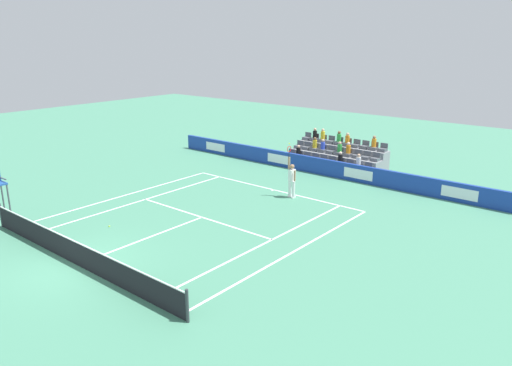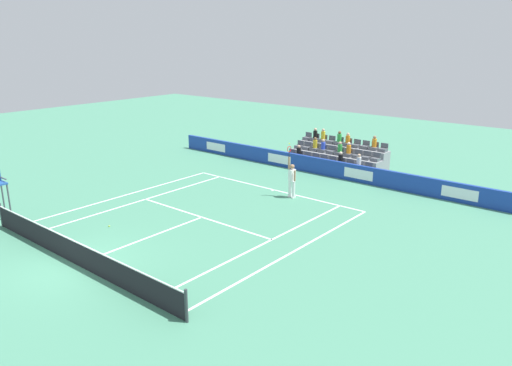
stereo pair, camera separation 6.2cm
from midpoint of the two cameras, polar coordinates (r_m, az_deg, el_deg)
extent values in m
plane|color=#47896B|center=(19.40, -20.17, -8.91)|extent=(80.00, 80.00, 0.00)
cube|color=white|center=(26.80, 2.03, -0.79)|extent=(10.97, 0.10, 0.01)
cube|color=white|center=(22.92, -6.38, -3.97)|extent=(8.23, 0.10, 0.01)
cube|color=white|center=(20.99, -12.67, -6.27)|extent=(0.10, 6.40, 0.01)
cube|color=white|center=(25.62, -13.57, -2.10)|extent=(0.10, 11.89, 0.01)
cube|color=white|center=(20.03, 1.00, -6.98)|extent=(0.10, 11.89, 0.01)
cube|color=white|center=(26.69, -15.36, -1.48)|extent=(0.10, 11.89, 0.01)
cube|color=white|center=(19.28, 4.22, -8.00)|extent=(0.10, 11.89, 0.01)
cube|color=white|center=(26.72, 1.90, -0.84)|extent=(0.10, 0.20, 0.01)
cube|color=#193899|center=(30.08, 7.06, 2.01)|extent=(22.63, 0.20, 0.99)
cube|color=white|center=(26.61, 22.48, -1.11)|extent=(1.81, 0.01, 0.55)
cube|color=white|center=(28.63, 11.70, 1.03)|extent=(1.81, 0.01, 0.55)
cube|color=white|center=(31.54, 2.62, 2.80)|extent=(1.81, 0.01, 0.55)
cube|color=white|center=(35.14, -4.79, 4.20)|extent=(1.81, 0.01, 0.55)
cylinder|color=#33383D|center=(24.23, -27.55, -3.34)|extent=(0.10, 0.10, 1.07)
cylinder|color=#33383D|center=(14.80, -8.11, -13.96)|extent=(0.10, 0.10, 1.07)
cube|color=black|center=(19.21, -20.31, -7.66)|extent=(11.77, 0.02, 0.92)
cube|color=white|center=(19.03, -20.45, -6.34)|extent=(11.77, 0.04, 0.04)
cylinder|color=white|center=(25.40, 4.31, -0.77)|extent=(0.16, 0.16, 0.90)
cylinder|color=white|center=(25.54, 3.89, -0.66)|extent=(0.16, 0.16, 0.90)
cube|color=white|center=(25.53, 4.29, -1.65)|extent=(0.14, 0.27, 0.08)
cube|color=white|center=(25.67, 3.87, -1.53)|extent=(0.14, 0.27, 0.08)
cube|color=white|center=(25.26, 4.13, 0.91)|extent=(0.24, 0.37, 0.60)
sphere|color=#9E7251|center=(25.14, 4.15, 1.92)|extent=(0.24, 0.24, 0.24)
cylinder|color=#9E7251|center=(25.24, 3.77, 2.34)|extent=(0.09, 0.09, 0.62)
cylinder|color=#9E7251|center=(25.08, 4.45, 0.84)|extent=(0.09, 0.09, 0.56)
cylinder|color=black|center=(25.13, 3.79, 3.33)|extent=(0.04, 0.04, 0.28)
torus|color=red|center=(25.07, 3.80, 3.95)|extent=(0.05, 0.31, 0.31)
sphere|color=#D1E533|center=(25.01, 3.82, 4.58)|extent=(0.07, 0.07, 0.07)
cylinder|color=#474C54|center=(24.75, -26.80, -2.06)|extent=(0.07, 0.07, 1.71)
cylinder|color=#474C54|center=(25.28, -27.36, -1.77)|extent=(0.07, 0.07, 1.71)
cube|color=#474C54|center=(24.74, -27.37, 0.47)|extent=(0.56, 0.05, 0.04)
cube|color=gray|center=(31.04, 8.11, 1.88)|extent=(6.20, 0.95, 0.42)
cube|color=#545960|center=(29.66, 12.72, 1.56)|extent=(0.48, 0.44, 0.20)
cube|color=#545960|center=(29.77, 12.93, 2.10)|extent=(0.48, 0.04, 0.30)
cube|color=#545960|center=(29.93, 11.67, 1.76)|extent=(0.48, 0.44, 0.20)
cube|color=#545960|center=(30.04, 11.88, 2.29)|extent=(0.48, 0.04, 0.30)
cube|color=#545960|center=(30.21, 10.63, 1.96)|extent=(0.48, 0.44, 0.20)
cube|color=#545960|center=(30.32, 10.84, 2.49)|extent=(0.48, 0.04, 0.30)
cube|color=#545960|center=(30.50, 9.62, 2.15)|extent=(0.48, 0.44, 0.20)
cube|color=#545960|center=(30.61, 9.83, 2.67)|extent=(0.48, 0.04, 0.30)
cube|color=#545960|center=(30.81, 8.62, 2.34)|extent=(0.48, 0.44, 0.20)
cube|color=#545960|center=(30.91, 8.84, 2.86)|extent=(0.48, 0.04, 0.30)
cube|color=#545960|center=(31.12, 7.65, 2.52)|extent=(0.48, 0.44, 0.20)
cube|color=#545960|center=(31.22, 7.86, 3.04)|extent=(0.48, 0.04, 0.30)
cube|color=#545960|center=(31.44, 6.69, 2.70)|extent=(0.48, 0.44, 0.20)
cube|color=#545960|center=(31.54, 6.90, 3.21)|extent=(0.48, 0.04, 0.30)
cube|color=#545960|center=(31.76, 5.75, 2.88)|extent=(0.48, 0.44, 0.20)
cube|color=#545960|center=(31.87, 5.97, 3.38)|extent=(0.48, 0.04, 0.30)
cube|color=#545960|center=(32.10, 4.83, 3.05)|extent=(0.48, 0.44, 0.20)
cube|color=#545960|center=(32.20, 5.05, 3.55)|extent=(0.48, 0.04, 0.30)
cube|color=#545960|center=(32.45, 3.93, 3.22)|extent=(0.48, 0.44, 0.20)
cube|color=#545960|center=(32.55, 4.15, 3.71)|extent=(0.48, 0.04, 0.30)
cube|color=gray|center=(31.78, 9.02, 2.58)|extent=(6.20, 0.95, 0.84)
cube|color=#545960|center=(30.39, 13.59, 2.68)|extent=(0.48, 0.44, 0.20)
cube|color=#545960|center=(30.51, 13.79, 3.20)|extent=(0.48, 0.04, 0.30)
cube|color=#545960|center=(30.65, 12.56, 2.86)|extent=(0.48, 0.44, 0.20)
cube|color=#545960|center=(30.77, 12.76, 3.38)|extent=(0.48, 0.04, 0.30)
cube|color=#545960|center=(30.93, 11.54, 3.05)|extent=(0.48, 0.44, 0.20)
cube|color=#545960|center=(31.04, 11.74, 3.56)|extent=(0.48, 0.04, 0.30)
cube|color=#545960|center=(31.21, 10.53, 3.23)|extent=(0.48, 0.44, 0.20)
cube|color=#545960|center=(31.33, 10.74, 3.73)|extent=(0.48, 0.04, 0.30)
cube|color=#545960|center=(31.51, 9.55, 3.40)|extent=(0.48, 0.44, 0.20)
cube|color=#545960|center=(31.62, 9.76, 3.91)|extent=(0.48, 0.04, 0.30)
cube|color=#545960|center=(31.81, 8.59, 3.57)|extent=(0.48, 0.44, 0.20)
cube|color=#545960|center=(31.92, 8.79, 4.07)|extent=(0.48, 0.04, 0.30)
cube|color=#545960|center=(32.12, 7.64, 3.74)|extent=(0.48, 0.44, 0.20)
cube|color=#545960|center=(32.23, 7.85, 4.23)|extent=(0.48, 0.04, 0.30)
cube|color=#545960|center=(32.44, 6.71, 3.90)|extent=(0.48, 0.44, 0.20)
cube|color=#545960|center=(32.56, 6.92, 4.39)|extent=(0.48, 0.04, 0.30)
cube|color=#545960|center=(32.77, 5.80, 4.06)|extent=(0.48, 0.44, 0.20)
cube|color=#545960|center=(32.88, 6.01, 4.54)|extent=(0.48, 0.04, 0.30)
cube|color=#545960|center=(33.11, 4.91, 4.21)|extent=(0.48, 0.44, 0.20)
cube|color=#545960|center=(33.22, 5.12, 4.69)|extent=(0.48, 0.04, 0.30)
cube|color=gray|center=(32.53, 9.90, 3.24)|extent=(6.20, 0.95, 1.26)
cube|color=#545960|center=(31.13, 14.42, 3.74)|extent=(0.48, 0.44, 0.20)
cube|color=#545960|center=(31.26, 14.61, 4.25)|extent=(0.48, 0.04, 0.30)
cube|color=#545960|center=(31.39, 13.40, 3.92)|extent=(0.48, 0.44, 0.20)
cube|color=#545960|center=(31.51, 13.60, 4.42)|extent=(0.48, 0.04, 0.30)
cube|color=#545960|center=(31.66, 12.40, 4.09)|extent=(0.48, 0.44, 0.20)
cube|color=#545960|center=(31.78, 12.59, 4.58)|extent=(0.48, 0.04, 0.30)
cube|color=#545960|center=(31.94, 11.41, 4.25)|extent=(0.48, 0.44, 0.20)
cube|color=#545960|center=(32.06, 11.61, 4.75)|extent=(0.48, 0.04, 0.30)
cube|color=#545960|center=(32.22, 10.44, 4.42)|extent=(0.48, 0.44, 0.20)
cube|color=#545960|center=(32.35, 10.64, 4.91)|extent=(0.48, 0.04, 0.30)
cube|color=#545960|center=(32.52, 9.49, 4.58)|extent=(0.48, 0.44, 0.20)
cube|color=#545960|center=(32.64, 9.69, 5.06)|extent=(0.48, 0.04, 0.30)
cube|color=#545960|center=(32.83, 8.55, 4.73)|extent=(0.48, 0.44, 0.20)
cube|color=#545960|center=(32.95, 8.75, 5.21)|extent=(0.48, 0.04, 0.30)
cube|color=#545960|center=(33.14, 7.63, 4.88)|extent=(0.48, 0.44, 0.20)
cube|color=#545960|center=(33.26, 7.83, 5.36)|extent=(0.48, 0.04, 0.30)
cube|color=#545960|center=(33.47, 6.73, 5.03)|extent=(0.48, 0.44, 0.20)
cube|color=#545960|center=(33.58, 6.93, 5.50)|extent=(0.48, 0.04, 0.30)
cube|color=#545960|center=(33.80, 5.85, 5.17)|extent=(0.48, 0.44, 0.20)
cube|color=#545960|center=(33.91, 6.05, 5.63)|extent=(0.48, 0.04, 0.30)
cylinder|color=black|center=(30.46, 9.70, 2.80)|extent=(0.28, 0.28, 0.50)
sphere|color=beige|center=(30.38, 9.73, 3.44)|extent=(0.20, 0.20, 0.20)
cylinder|color=white|center=(29.88, 11.76, 2.47)|extent=(0.28, 0.28, 0.54)
sphere|color=#D3A884|center=(29.80, 11.80, 3.16)|extent=(0.20, 0.20, 0.20)
cylinder|color=black|center=(32.06, 4.90, 3.65)|extent=(0.28, 0.28, 0.47)
sphere|color=#D3A884|center=(31.99, 4.91, 4.24)|extent=(0.20, 0.20, 0.20)
cylinder|color=orange|center=(31.18, 10.61, 3.88)|extent=(0.28, 0.28, 0.51)
sphere|color=beige|center=(31.10, 10.65, 4.51)|extent=(0.20, 0.20, 0.20)
cylinder|color=yellow|center=(32.41, 6.78, 4.52)|extent=(0.28, 0.28, 0.50)
sphere|color=brown|center=(32.34, 6.80, 5.13)|extent=(0.20, 0.20, 0.20)
cylinder|color=blue|center=(32.09, 7.71, 4.33)|extent=(0.28, 0.28, 0.46)
sphere|color=#D3A884|center=(32.03, 7.73, 4.90)|extent=(0.20, 0.20, 0.20)
cylinder|color=green|center=(31.48, 9.63, 4.01)|extent=(0.28, 0.28, 0.46)
sphere|color=#D3A884|center=(31.41, 9.66, 4.60)|extent=(0.20, 0.20, 0.20)
cylinder|color=green|center=(32.49, 9.56, 5.19)|extent=(0.28, 0.28, 0.50)
sphere|color=brown|center=(32.43, 9.59, 5.80)|extent=(0.20, 0.20, 0.20)
cylinder|color=yellow|center=(33.11, 7.70, 5.50)|extent=(0.28, 0.28, 0.52)
sphere|color=#D3A884|center=(33.05, 7.73, 6.11)|extent=(0.20, 0.20, 0.20)
cylinder|color=black|center=(33.44, 6.80, 5.62)|extent=(0.28, 0.28, 0.49)
sphere|color=#D3A884|center=(33.38, 6.82, 6.20)|extent=(0.20, 0.20, 0.20)
cylinder|color=orange|center=(32.20, 10.52, 5.01)|extent=(0.28, 0.28, 0.47)
sphere|color=#D3A884|center=(32.14, 10.55, 5.59)|extent=(0.20, 0.20, 0.20)
cylinder|color=orange|center=(31.36, 13.49, 4.56)|extent=(0.28, 0.28, 0.51)
sphere|color=#9E7251|center=(31.29, 13.53, 5.20)|extent=(0.20, 0.20, 0.20)
sphere|color=#D1E533|center=(22.59, -16.75, -4.83)|extent=(0.07, 0.07, 0.07)
camera|label=1|loc=(0.03, -90.07, -0.02)|focal=34.44mm
camera|label=2|loc=(0.03, 89.93, 0.02)|focal=34.44mm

